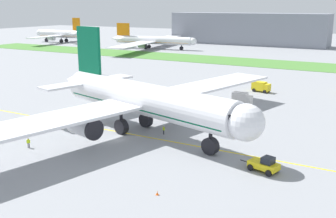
# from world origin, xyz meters

# --- Properties ---
(ground_plane) EXTENTS (600.00, 600.00, 0.00)m
(ground_plane) POSITION_xyz_m (0.00, 0.00, 0.00)
(ground_plane) COLOR gray
(ground_plane) RESTS_ON ground
(apron_taxi_line) EXTENTS (280.00, 0.36, 0.01)m
(apron_taxi_line) POSITION_xyz_m (0.00, 3.52, 0.00)
(apron_taxi_line) COLOR yellow
(apron_taxi_line) RESTS_ON ground
(grass_median_strip) EXTENTS (320.00, 24.00, 0.10)m
(grass_median_strip) POSITION_xyz_m (0.00, 104.65, 0.05)
(grass_median_strip) COLOR #4C8438
(grass_median_strip) RESTS_ON ground
(airliner_foreground) EXTENTS (47.79, 75.06, 18.40)m
(airliner_foreground) POSITION_xyz_m (2.44, 5.12, 6.24)
(airliner_foreground) COLOR white
(airliner_foreground) RESTS_ON ground
(pushback_tug) EXTENTS (6.00, 3.37, 2.22)m
(pushback_tug) POSITION_xyz_m (26.47, -1.24, 1.01)
(pushback_tug) COLOR yellow
(pushback_tug) RESTS_ON ground
(ground_crew_wingwalker_port) EXTENTS (0.48, 0.44, 1.60)m
(ground_crew_wingwalker_port) POSITION_xyz_m (6.08, 6.24, 0.97)
(ground_crew_wingwalker_port) COLOR black
(ground_crew_wingwalker_port) RESTS_ON ground
(ground_crew_marshaller_front) EXTENTS (0.46, 0.48, 1.63)m
(ground_crew_marshaller_front) POSITION_xyz_m (-9.65, -10.45, 0.99)
(ground_crew_marshaller_front) COLOR black
(ground_crew_marshaller_front) RESTS_ON ground
(traffic_cone_near_nose) EXTENTS (0.36, 0.36, 0.58)m
(traffic_cone_near_nose) POSITION_xyz_m (17.08, -14.68, 0.28)
(traffic_cone_near_nose) COLOR #F2590C
(traffic_cone_near_nose) RESTS_ON ground
(service_truck_baggage_loader) EXTENTS (4.44, 2.58, 2.99)m
(service_truck_baggage_loader) POSITION_xyz_m (11.21, 33.69, 1.61)
(service_truck_baggage_loader) COLOR white
(service_truck_baggage_loader) RESTS_ON ground
(service_truck_catering_van) EXTENTS (5.13, 3.27, 2.73)m
(service_truck_catering_van) POSITION_xyz_m (10.75, 50.41, 1.50)
(service_truck_catering_van) COLOR yellow
(service_truck_catering_van) RESTS_ON ground
(parked_airliner_far_left) EXTENTS (37.39, 57.56, 15.10)m
(parked_airliner_far_left) POSITION_xyz_m (-139.91, 134.19, 5.11)
(parked_airliner_far_left) COLOR white
(parked_airliner_far_left) RESTS_ON ground
(parked_airliner_far_centre) EXTENTS (48.25, 79.03, 13.19)m
(parked_airliner_far_centre) POSITION_xyz_m (-71.27, 129.10, 4.48)
(parked_airliner_far_centre) COLOR white
(parked_airliner_far_centre) RESTS_ON ground
(terminal_building) EXTENTS (91.04, 20.00, 18.00)m
(terminal_building) POSITION_xyz_m (-35.40, 179.00, 9.00)
(terminal_building) COLOR gray
(terminal_building) RESTS_ON ground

